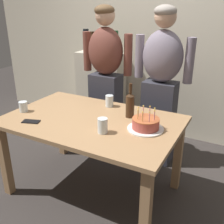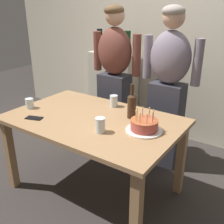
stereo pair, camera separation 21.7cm
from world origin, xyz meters
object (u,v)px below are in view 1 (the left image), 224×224
at_px(birthday_cake, 146,124).
at_px(water_glass_near, 109,101).
at_px(water_glass_side, 23,107).
at_px(person_man_bearded, 106,78).
at_px(wine_bottle, 130,104).
at_px(person_woman_cardigan, 161,86).
at_px(cell_phone, 31,122).
at_px(water_glass_far, 103,126).

bearing_deg(birthday_cake, water_glass_near, 147.77).
height_order(water_glass_near, water_glass_side, water_glass_near).
bearing_deg(person_man_bearded, wine_bottle, 134.02).
bearing_deg(water_glass_side, person_man_bearded, 70.39).
bearing_deg(person_woman_cardigan, cell_phone, 55.19).
bearing_deg(cell_phone, person_man_bearded, 65.27).
bearing_deg(water_glass_near, person_man_bearded, 122.98).
height_order(water_glass_far, water_glass_side, water_glass_far).
height_order(water_glass_near, person_man_bearded, person_man_bearded).
xyz_separation_m(water_glass_far, person_man_bearded, (-0.52, 0.98, 0.07)).
distance_m(cell_phone, person_man_bearded, 1.11).
distance_m(water_glass_far, wine_bottle, 0.39).
bearing_deg(water_glass_side, person_woman_cardigan, 43.75).
bearing_deg(water_glass_far, person_woman_cardigan, 82.59).
bearing_deg(cell_phone, birthday_cake, 0.46).
bearing_deg(water_glass_near, birthday_cake, -32.23).
distance_m(water_glass_near, cell_phone, 0.76).
bearing_deg(birthday_cake, cell_phone, -160.48).
relative_size(water_glass_near, water_glass_side, 1.18).
relative_size(wine_bottle, person_woman_cardigan, 0.18).
height_order(water_glass_far, wine_bottle, wine_bottle).
xyz_separation_m(water_glass_side, cell_phone, (0.23, -0.15, -0.04)).
bearing_deg(wine_bottle, cell_phone, -144.30).
height_order(water_glass_side, cell_phone, water_glass_side).
distance_m(birthday_cake, water_glass_near, 0.59).
bearing_deg(person_man_bearded, water_glass_far, 118.14).
bearing_deg(water_glass_side, birthday_cake, 8.74).
xyz_separation_m(wine_bottle, person_man_bearded, (-0.58, 0.60, 0.02)).
xyz_separation_m(water_glass_near, water_glass_far, (0.23, -0.52, 0.00)).
height_order(water_glass_side, wine_bottle, wine_bottle).
bearing_deg(water_glass_near, water_glass_far, -66.54).
xyz_separation_m(wine_bottle, cell_phone, (-0.69, -0.49, -0.11)).
height_order(water_glass_far, person_woman_cardigan, person_woman_cardigan).
xyz_separation_m(birthday_cake, water_glass_near, (-0.50, 0.31, 0.01)).
relative_size(birthday_cake, cell_phone, 2.01).
xyz_separation_m(water_glass_near, cell_phone, (-0.41, -0.63, -0.05)).
xyz_separation_m(water_glass_side, person_man_bearded, (0.34, 0.95, 0.09)).
xyz_separation_m(water_glass_far, wine_bottle, (0.05, 0.38, 0.06)).
height_order(birthday_cake, wine_bottle, wine_bottle).
xyz_separation_m(water_glass_far, water_glass_side, (-0.86, 0.03, -0.01)).
relative_size(birthday_cake, water_glass_near, 2.59).
relative_size(water_glass_far, water_glass_side, 1.26).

